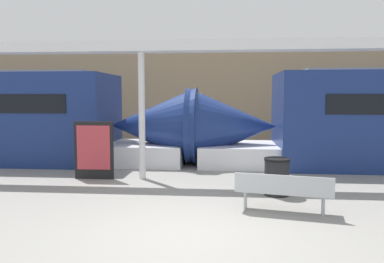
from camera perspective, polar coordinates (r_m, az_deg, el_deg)
The scene contains 7 objects.
ground_plane at distance 6.53m, azimuth -1.36°, elevation -15.40°, with size 60.00×60.00×0.00m, color gray.
station_wall at distance 18.18m, azimuth 2.92°, elevation 5.90°, with size 56.00×0.20×5.00m, color #9E8460.
bench_near at distance 7.69m, azimuth 13.73°, elevation -8.57°, with size 1.94×0.81×0.80m.
trash_bin at distance 9.08m, azimuth 12.79°, elevation -6.71°, with size 0.61×0.61×0.88m.
poster_board at distance 10.85m, azimuth -14.73°, elevation -2.74°, with size 1.12×0.07×1.63m.
support_column_near at distance 10.54m, azimuth -7.65°, elevation 2.31°, with size 0.18×0.18×3.53m, color silver.
canopy_beam at distance 10.62m, azimuth -7.78°, elevation 12.65°, with size 28.00×0.60×0.28m, color silver.
Camera 1 is at (0.69, -6.07, 2.31)m, focal length 35.00 mm.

